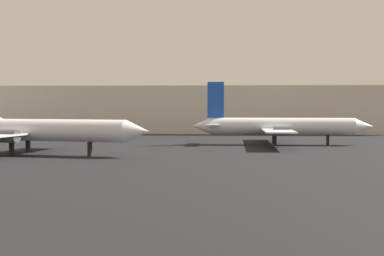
{
  "coord_description": "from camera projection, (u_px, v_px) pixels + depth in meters",
  "views": [
    {
      "loc": [
        3.54,
        -9.95,
        6.37
      ],
      "look_at": [
        0.18,
        51.15,
        3.6
      ],
      "focal_mm": 47.83,
      "sensor_mm": 36.0,
      "label": 1
    }
  ],
  "objects": [
    {
      "name": "airplane_distant",
      "position": [
        26.0,
        130.0,
        65.79
      ],
      "size": [
        32.74,
        20.85,
        10.64
      ],
      "rotation": [
        0.0,
        0.0,
        -0.2
      ],
      "color": "silver",
      "rests_on": "ground_plane"
    },
    {
      "name": "airplane_far_left",
      "position": [
        279.0,
        126.0,
        81.54
      ],
      "size": [
        28.69,
        25.28,
        10.07
      ],
      "rotation": [
        0.0,
        0.0,
        -0.02
      ],
      "color": "silver",
      "rests_on": "ground_plane"
    },
    {
      "name": "terminal_building",
      "position": [
        182.0,
        109.0,
        120.25
      ],
      "size": [
        93.58,
        19.47,
        10.58
      ],
      "primitive_type": "cube",
      "color": "beige",
      "rests_on": "ground_plane"
    }
  ]
}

